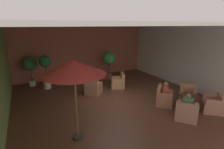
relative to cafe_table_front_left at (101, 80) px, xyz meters
name	(u,v)px	position (x,y,z in m)	size (l,w,h in m)	color
ground_plane	(117,102)	(-0.11, -2.24, -0.50)	(9.45, 10.31, 0.02)	#553324
wall_back_brick	(83,51)	(-0.11, 2.87, 1.33)	(9.45, 0.08, 3.65)	#AA5D48
wall_right_plain	(189,58)	(4.57, -2.24, 1.33)	(0.08, 10.31, 3.65)	silver
ceiling_slab	(117,24)	(-0.11, -2.24, 3.18)	(9.45, 10.31, 0.06)	silver
cafe_table_front_left	(101,80)	(0.00, 0.00, 0.00)	(0.66, 0.66, 0.64)	black
armchair_front_left_north	(93,89)	(-0.75, -0.75, -0.17)	(1.09, 1.09, 0.90)	#B57759
armchair_front_left_east	(118,82)	(0.98, -0.41, -0.17)	(1.01, 1.03, 0.89)	tan
armchair_front_left_south	(91,79)	(-0.27, 1.02, -0.18)	(0.88, 0.89, 0.83)	#B2765F
cafe_table_front_right	(188,99)	(2.41, -4.26, -0.03)	(0.66, 0.66, 0.64)	black
armchair_front_right_north	(213,105)	(3.16, -4.96, -0.18)	(1.08, 1.07, 0.81)	tan
armchair_front_right_east	(187,94)	(3.18, -3.58, -0.20)	(1.04, 1.04, 0.80)	#AD7A55
armchair_front_right_south	(164,98)	(1.72, -3.50, -0.15)	(1.01, 1.01, 0.92)	tan
armchair_front_right_west	(186,113)	(1.61, -4.90, -0.19)	(1.12, 1.13, 0.79)	tan
patio_umbrella_tall_red	(74,68)	(-2.60, -4.16, 1.93)	(1.95, 1.95, 2.65)	#2D2D2D
potted_tree_left_corner	(45,66)	(-2.87, 1.34, 0.85)	(0.68, 0.68, 1.98)	silver
potted_tree_mid_left	(109,59)	(1.32, 1.58, 0.85)	(0.88, 0.88, 1.87)	#AB6247
potted_tree_mid_right	(30,65)	(-3.63, 2.24, 0.79)	(0.86, 0.86, 1.80)	silver
patron_blue_shirt	(166,90)	(1.75, -3.53, 0.27)	(0.39, 0.38, 0.69)	#B94242
patron_by_window	(188,102)	(1.64, -4.88, 0.22)	(0.40, 0.42, 0.69)	#4C7F51
patron_with_friend	(91,73)	(-0.26, 0.98, 0.23)	(0.40, 0.33, 0.68)	#2B50A2
iced_drink_cup	(100,77)	(-0.01, 0.01, 0.21)	(0.08, 0.08, 0.11)	white
open_laptop	(100,77)	(-0.10, -0.09, 0.20)	(0.37, 0.31, 0.20)	#9EA0A5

